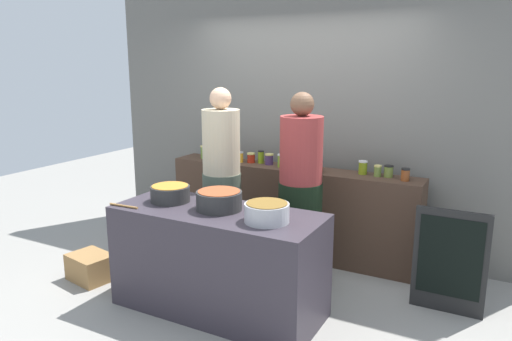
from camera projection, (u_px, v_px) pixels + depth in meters
name	position (u px, v px, depth m)	size (l,w,h in m)	color
ground	(237.00, 294.00, 4.27)	(12.00, 12.00, 0.00)	gray
storefront_wall	(305.00, 110.00, 5.18)	(4.80, 0.12, 3.00)	slate
display_shelf	(290.00, 210.00, 5.11)	(2.70, 0.36, 0.93)	#453024
prep_table	(218.00, 261.00, 3.92)	(1.70, 0.70, 0.86)	#332D36
preserve_jar_0	(204.00, 152.00, 5.45)	(0.07, 0.07, 0.15)	olive
preserve_jar_1	(228.00, 154.00, 5.40)	(0.08, 0.08, 0.12)	#A72516
preserve_jar_2	(240.00, 157.00, 5.25)	(0.07, 0.07, 0.11)	gold
preserve_jar_3	(251.00, 158.00, 5.24)	(0.09, 0.09, 0.11)	#AE2615
preserve_jar_4	(261.00, 157.00, 5.21)	(0.07, 0.07, 0.14)	olive
preserve_jar_5	(269.00, 159.00, 5.13)	(0.09, 0.09, 0.12)	#452C5A
preserve_jar_6	(281.00, 161.00, 5.01)	(0.07, 0.07, 0.14)	olive
preserve_jar_7	(288.00, 163.00, 4.93)	(0.09, 0.09, 0.12)	#A73027
preserve_jar_8	(306.00, 164.00, 4.88)	(0.07, 0.07, 0.13)	#8B480A
preserve_jar_9	(319.00, 166.00, 4.80)	(0.08, 0.08, 0.11)	red
preserve_jar_10	(363.00, 167.00, 4.70)	(0.09, 0.09, 0.13)	olive
preserve_jar_11	(378.00, 171.00, 4.60)	(0.07, 0.07, 0.11)	olive
preserve_jar_12	(389.00, 171.00, 4.58)	(0.09, 0.09, 0.11)	olive
preserve_jar_13	(405.00, 175.00, 4.44)	(0.08, 0.08, 0.12)	brown
cooking_pot_left	(170.00, 194.00, 4.06)	(0.33, 0.33, 0.14)	#2D2D2D
cooking_pot_center	(219.00, 200.00, 3.83)	(0.36, 0.36, 0.15)	#2D2D2D
cooking_pot_right	(267.00, 213.00, 3.54)	(0.33, 0.33, 0.15)	#B7B7BC
wooden_spoon	(124.00, 206.00, 3.91)	(0.02, 0.02, 0.28)	#9E703D
cook_with_tongs	(222.00, 191.00, 4.59)	(0.37, 0.37, 1.78)	#4A5849
cook_in_cap	(300.00, 200.00, 4.32)	(0.39, 0.39, 1.75)	black
bread_crate	(91.00, 267.00, 4.53)	(0.40, 0.31, 0.25)	olive
chalkboard_sign	(450.00, 261.00, 3.88)	(0.57, 0.05, 0.87)	black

